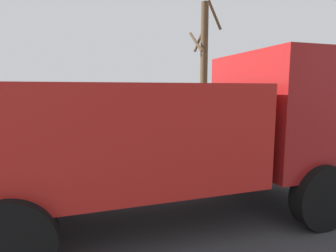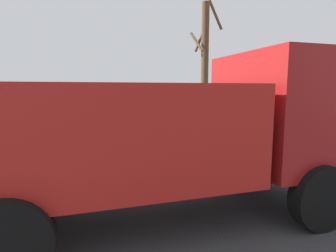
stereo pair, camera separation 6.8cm
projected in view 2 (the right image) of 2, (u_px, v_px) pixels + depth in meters
ground_plane at (58, 228)px, 4.63m from camera, size 80.00×80.00×0.00m
sidewalk_curb at (80, 146)px, 10.86m from camera, size 36.00×5.00×0.15m
fire_hydrant at (69, 141)px, 9.29m from camera, size 0.25×0.56×0.78m
loose_tire at (63, 138)px, 8.87m from camera, size 1.29×0.89×1.18m
stop_sign at (145, 110)px, 9.37m from camera, size 0.76×0.08×2.10m
dump_truck_red at (175, 129)px, 4.94m from camera, size 7.11×3.08×3.00m
bare_tree at (205, 73)px, 10.36m from camera, size 1.15×1.06×5.33m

